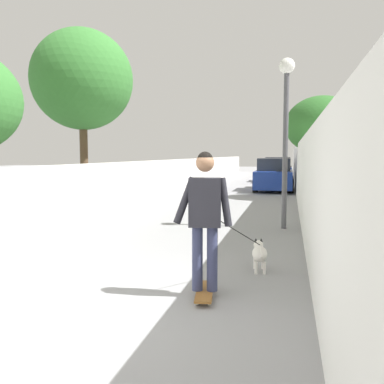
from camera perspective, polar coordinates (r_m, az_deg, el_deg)
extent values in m
plane|color=gray|center=(17.96, 6.15, -0.32)|extent=(80.00, 80.00, 0.00)
cube|color=silver|center=(16.50, -3.91, 1.82)|extent=(48.00, 0.30, 1.50)
cube|color=white|center=(15.76, 14.92, 2.66)|extent=(48.00, 0.30, 2.14)
cylinder|color=brown|center=(16.79, 17.28, 2.55)|extent=(0.30, 0.30, 2.02)
ellipsoid|color=#2D6628|center=(16.82, 17.46, 8.83)|extent=(2.77, 2.77, 2.22)
cylinder|color=brown|center=(12.72, -14.68, 4.07)|extent=(0.24, 0.24, 3.02)
ellipsoid|color=#387A33|center=(12.90, -14.93, 14.76)|extent=(2.95, 2.95, 2.91)
cylinder|color=#4C4C51|center=(9.79, 12.75, 5.43)|extent=(0.12, 0.12, 3.58)
sphere|color=silver|center=(9.99, 12.99, 16.62)|extent=(0.36, 0.36, 0.36)
cube|color=brown|center=(5.17, 1.76, -13.55)|extent=(0.82, 0.31, 0.02)
cylinder|color=beige|center=(5.45, 1.18, -13.00)|extent=(0.06, 0.04, 0.06)
cylinder|color=beige|center=(5.44, 2.69, -13.03)|extent=(0.06, 0.04, 0.06)
cylinder|color=beige|center=(4.92, 0.72, -15.04)|extent=(0.06, 0.04, 0.06)
cylinder|color=beige|center=(4.91, 2.41, -15.08)|extent=(0.06, 0.04, 0.06)
cylinder|color=#333859|center=(5.06, 0.75, -9.17)|extent=(0.15, 0.15, 0.79)
cylinder|color=#333859|center=(5.05, 2.81, -9.20)|extent=(0.15, 0.15, 0.79)
cube|color=#26262D|center=(4.92, 1.80, -1.43)|extent=(0.27, 0.41, 0.58)
cylinder|color=#26262D|center=(4.94, -0.98, -1.17)|extent=(0.13, 0.29, 0.58)
cylinder|color=#26262D|center=(4.92, 4.59, -1.39)|extent=(0.11, 0.19, 0.59)
sphere|color=#9E7051|center=(4.89, 1.82, 4.07)|extent=(0.22, 0.22, 0.22)
sphere|color=black|center=(4.89, 1.82, 4.52)|extent=(0.19, 0.19, 0.19)
ellipsoid|color=white|center=(6.25, 9.34, -8.41)|extent=(0.46, 0.28, 0.22)
sphere|color=white|center=(6.50, 9.17, -7.23)|extent=(0.15, 0.15, 0.15)
cone|color=black|center=(6.48, 8.82, -6.54)|extent=(0.06, 0.06, 0.06)
cone|color=black|center=(6.49, 9.53, -6.54)|extent=(0.06, 0.06, 0.06)
cylinder|color=white|center=(6.42, 8.68, -9.66)|extent=(0.04, 0.04, 0.18)
cylinder|color=white|center=(6.43, 9.76, -9.66)|extent=(0.04, 0.04, 0.18)
cylinder|color=white|center=(6.15, 8.84, -10.33)|extent=(0.04, 0.04, 0.18)
cylinder|color=white|center=(6.16, 9.97, -10.32)|extent=(0.04, 0.04, 0.18)
cylinder|color=white|center=(5.97, 9.54, -8.27)|extent=(0.14, 0.05, 0.13)
cylinder|color=black|center=(5.56, 6.00, -5.25)|extent=(1.28, 0.59, 0.66)
cube|color=navy|center=(20.21, 11.28, 1.82)|extent=(4.23, 1.70, 0.80)
cube|color=#262B33|center=(20.18, 11.31, 3.75)|extent=(2.20, 1.50, 0.60)
cylinder|color=black|center=(21.57, 9.29, 1.42)|extent=(0.64, 0.22, 0.64)
cylinder|color=black|center=(21.52, 13.49, 1.34)|extent=(0.64, 0.22, 0.64)
cylinder|color=black|center=(18.96, 8.74, 0.91)|extent=(0.64, 0.22, 0.64)
cylinder|color=black|center=(18.90, 13.52, 0.81)|extent=(0.64, 0.22, 0.64)
cube|color=navy|center=(26.73, 11.78, 2.62)|extent=(4.18, 1.70, 0.80)
cube|color=#262B33|center=(26.71, 11.81, 4.08)|extent=(2.17, 1.50, 0.60)
cylinder|color=black|center=(28.06, 10.23, 2.28)|extent=(0.64, 0.22, 0.64)
cylinder|color=black|center=(28.02, 13.46, 2.22)|extent=(0.64, 0.22, 0.64)
cylinder|color=black|center=(25.48, 9.91, 1.99)|extent=(0.64, 0.22, 0.64)
cylinder|color=black|center=(25.44, 13.47, 1.92)|extent=(0.64, 0.22, 0.64)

